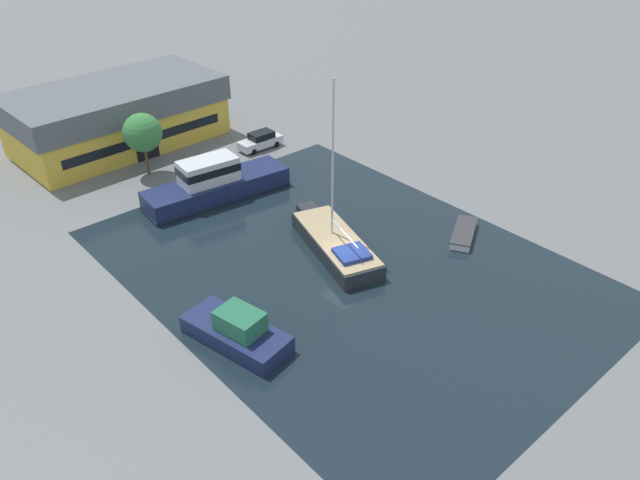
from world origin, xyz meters
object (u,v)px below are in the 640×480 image
Objects in this scene: warehouse_building at (117,115)px; motor_cruiser at (215,184)px; sailboat_moored at (335,242)px; small_dinghy at (464,233)px; cabin_boat at (237,331)px; parked_car at (261,140)px; quay_tree_near_building at (142,133)px.

warehouse_building reaches higher than motor_cruiser.
motor_cruiser is (-1.99, 12.68, 0.60)m from sailboat_moored.
small_dinghy is 0.64× the size of cabin_boat.
cabin_boat is (-18.13, -21.86, 0.02)m from parked_car.
quay_tree_near_building is at bearing 118.67° from sailboat_moored.
cabin_boat is (-19.73, 1.55, 0.53)m from small_dinghy.
quay_tree_near_building is 0.80× the size of cabin_boat.
quay_tree_near_building reaches higher than parked_car.
motor_cruiser is (-8.99, -5.65, 0.47)m from parked_car.
cabin_boat reaches higher than parked_car.
warehouse_building is 4.39× the size of small_dinghy.
cabin_boat is at bearing -144.83° from sailboat_moored.
motor_cruiser is 1.78× the size of cabin_boat.
warehouse_building is at bearing 169.24° from small_dinghy.
parked_car is 19.62m from sailboat_moored.
parked_car is at bearing 154.63° from small_dinghy.
sailboat_moored is at bearing -149.86° from small_dinghy.
sailboat_moored is 12.85m from motor_cruiser.
warehouse_building is 14.18m from parked_car.
sailboat_moored is at bearing 159.27° from parked_car.
motor_cruiser reaches higher than cabin_boat.
small_dinghy is (12.64, -25.56, -3.68)m from quay_tree_near_building.
sailboat_moored is at bearing -165.13° from motor_cruiser.
cabin_boat is at bearing 156.57° from motor_cruiser.
quay_tree_near_building is 0.45× the size of sailboat_moored.
warehouse_building is 35.51m from small_dinghy.
parked_car reaches higher than small_dinghy.
parked_car is at bearing -51.89° from motor_cruiser.
motor_cruiser is at bearing 116.44° from sailboat_moored.
motor_cruiser is (2.04, -7.80, -2.70)m from quay_tree_near_building.
small_dinghy is at bearing -143.22° from motor_cruiser.
parked_car is at bearing -11.03° from quay_tree_near_building.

